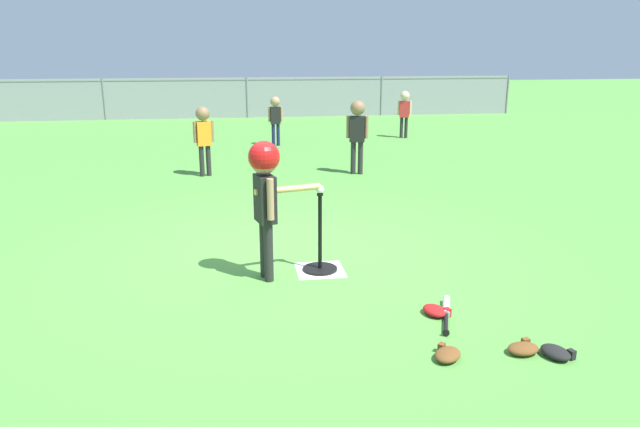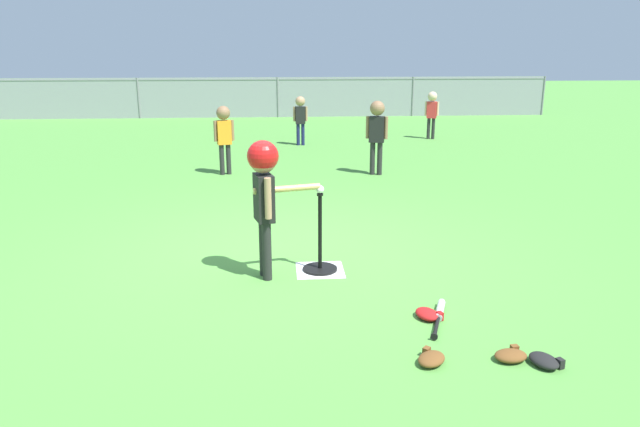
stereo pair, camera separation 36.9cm
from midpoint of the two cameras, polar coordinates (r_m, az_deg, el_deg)
name	(u,v)px [view 1 (the left image)]	position (r m, az deg, el deg)	size (l,w,h in m)	color
ground_plane	(282,255)	(5.93, -5.44, -4.06)	(60.00, 60.00, 0.00)	#51933D
home_plate	(320,270)	(5.52, -1.92, -5.48)	(0.44, 0.44, 0.01)	white
batting_tee	(320,258)	(5.48, -1.93, -4.33)	(0.32, 0.32, 0.74)	black
baseball_on_tee	(320,189)	(5.29, -2.00, 2.33)	(0.07, 0.07, 0.07)	white
batter_child	(265,182)	(5.11, -7.35, 2.99)	(0.64, 0.35, 1.24)	#262626
fielder_deep_center	(404,108)	(13.61, 7.37, 10.06)	(0.29, 0.21, 1.05)	#262626
fielder_near_left	(275,114)	(12.47, -5.19, 9.51)	(0.30, 0.20, 1.02)	#191E4C
fielder_deep_left	(357,127)	(9.56, 2.51, 8.31)	(0.34, 0.23, 1.19)	#262626
fielder_deep_right	(204,132)	(9.62, -12.26, 7.70)	(0.32, 0.22, 1.11)	#262626
spare_bat_silver	(446,310)	(4.73, 9.89, -9.16)	(0.27, 0.60, 0.06)	silver
glove_by_plate	(523,348)	(4.28, 16.65, -12.40)	(0.24, 0.19, 0.07)	brown
glove_near_bats	(447,354)	(4.09, 9.61, -13.28)	(0.27, 0.27, 0.07)	brown
glove_tossed_aside	(556,352)	(4.29, 19.53, -12.55)	(0.22, 0.26, 0.07)	black
glove_outfield_drop	(435,311)	(4.69, 8.84, -9.27)	(0.22, 0.26, 0.07)	#B21919
outfield_fence	(247,96)	(17.62, -7.64, 11.14)	(16.06, 0.06, 1.15)	slate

